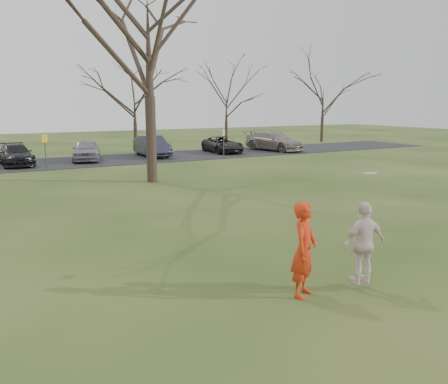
% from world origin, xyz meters
% --- Properties ---
extents(ground, '(120.00, 120.00, 0.00)m').
position_xyz_m(ground, '(0.00, 0.00, 0.00)').
color(ground, '#1E380F').
rests_on(ground, ground).
extents(parking_strip, '(62.00, 6.50, 0.04)m').
position_xyz_m(parking_strip, '(0.00, 25.00, 0.02)').
color(parking_strip, black).
rests_on(parking_strip, ground).
extents(player_defender, '(0.85, 0.78, 1.95)m').
position_xyz_m(player_defender, '(-0.25, 0.24, 0.98)').
color(player_defender, red).
rests_on(player_defender, ground).
extents(car_3, '(2.03, 4.60, 1.32)m').
position_xyz_m(car_3, '(-3.38, 25.01, 0.70)').
color(car_3, black).
rests_on(car_3, parking_strip).
extents(car_4, '(2.79, 4.54, 1.44)m').
position_xyz_m(car_4, '(1.08, 25.21, 0.76)').
color(car_4, gray).
rests_on(car_4, parking_strip).
extents(car_5, '(1.77, 4.66, 1.52)m').
position_xyz_m(car_5, '(5.88, 25.45, 0.80)').
color(car_5, '#27293B').
rests_on(car_5, parking_strip).
extents(car_6, '(2.51, 4.73, 1.27)m').
position_xyz_m(car_6, '(11.79, 25.42, 0.67)').
color(car_6, black).
rests_on(car_6, parking_strip).
extents(car_7, '(3.38, 5.74, 1.56)m').
position_xyz_m(car_7, '(16.31, 24.72, 0.82)').
color(car_7, gray).
rests_on(car_7, parking_strip).
extents(catching_play, '(1.05, 0.61, 2.33)m').
position_xyz_m(catching_play, '(1.04, -0.10, 1.01)').
color(catching_play, silver).
rests_on(catching_play, ground).
extents(sign_yellow, '(0.35, 0.35, 2.08)m').
position_xyz_m(sign_yellow, '(-2.00, 22.00, 1.45)').
color(sign_yellow, '#47474C').
rests_on(sign_yellow, ground).
extents(sign_white, '(0.35, 0.35, 2.08)m').
position_xyz_m(sign_white, '(10.00, 22.00, 1.45)').
color(sign_white, '#47474C').
rests_on(sign_white, ground).
extents(big_tree, '(9.00, 9.00, 14.00)m').
position_xyz_m(big_tree, '(2.00, 15.00, 7.00)').
color(big_tree, '#352821').
rests_on(big_tree, ground).
extents(small_tree_row, '(55.00, 5.90, 8.50)m').
position_xyz_m(small_tree_row, '(4.38, 30.06, 3.89)').
color(small_tree_row, '#352821').
rests_on(small_tree_row, ground).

